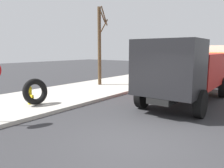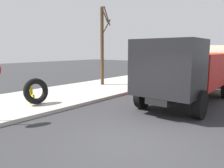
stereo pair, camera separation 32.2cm
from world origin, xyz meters
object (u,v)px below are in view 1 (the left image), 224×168
Objects in this scene: fire_hydrant at (30,95)px; loose_tire at (35,92)px; dump_truck_red at (187,70)px; dump_truck_orange at (215,62)px; bare_tree at (100,45)px.

loose_tire is at bearing -74.82° from fire_hydrant.
loose_tire is 0.17× the size of dump_truck_red.
dump_truck_red and dump_truck_orange have the same top height.
bare_tree is (6.25, 1.24, 2.37)m from fire_hydrant.
dump_truck_red reaches higher than fire_hydrant.
bare_tree is at bearing 143.16° from dump_truck_orange.
loose_tire is 7.18m from dump_truck_red.
loose_tire is 0.17× the size of dump_truck_orange.
dump_truck_red is 1.32× the size of bare_tree.
bare_tree reaches higher than loose_tire.
fire_hydrant is at bearing -168.81° from bare_tree.
fire_hydrant is 0.16× the size of bare_tree.
fire_hydrant is at bearing 134.75° from dump_truck_red.
dump_truck_orange is at bearing -36.84° from bare_tree.
fire_hydrant is at bearing 161.96° from dump_truck_orange.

